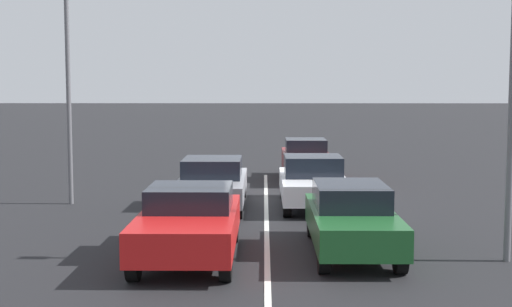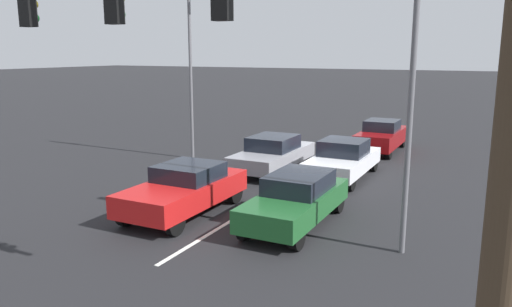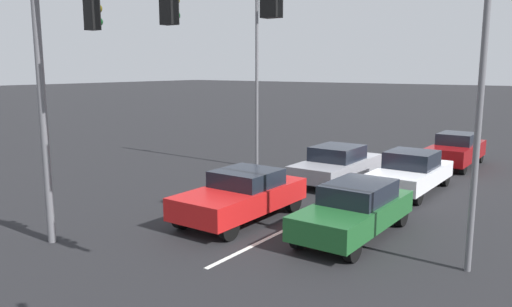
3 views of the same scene
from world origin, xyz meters
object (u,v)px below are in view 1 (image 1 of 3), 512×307
street_lamp_left_shoulder (506,47)px  street_lamp_right_shoulder (74,46)px  car_white_leftlane_second (313,182)px  car_darkgreen_leftlane_front (351,218)px  car_red_midlane_front (189,222)px  car_gray_midlane_second (212,183)px  car_maroon_leftlane_third (306,159)px

street_lamp_left_shoulder → street_lamp_right_shoulder: bearing=-33.6°
car_white_leftlane_second → street_lamp_right_shoulder: 8.13m
car_darkgreen_leftlane_front → street_lamp_right_shoulder: 10.51m
car_white_leftlane_second → car_red_midlane_front: bearing=64.9°
car_white_leftlane_second → car_gray_midlane_second: 2.95m
car_darkgreen_leftlane_front → car_white_leftlane_second: (0.42, -5.79, -0.01)m
car_red_midlane_front → street_lamp_right_shoulder: bearing=-58.9°
car_gray_midlane_second → street_lamp_left_shoulder: bearing=134.6°
car_maroon_leftlane_third → car_red_midlane_front: bearing=75.8°
car_red_midlane_front → car_maroon_leftlane_third: size_ratio=1.01×
car_white_leftlane_second → street_lamp_left_shoulder: street_lamp_left_shoulder is taller
car_darkgreen_leftlane_front → car_gray_midlane_second: (3.37, -5.69, -0.03)m
car_white_leftlane_second → street_lamp_left_shoulder: (-3.35, 6.50, 3.58)m
car_red_midlane_front → car_gray_midlane_second: size_ratio=0.94×
car_maroon_leftlane_third → street_lamp_left_shoulder: bearing=104.6°
car_darkgreen_leftlane_front → street_lamp_left_shoulder: (-2.93, 0.71, 3.57)m
car_gray_midlane_second → car_maroon_leftlane_third: 6.76m
car_white_leftlane_second → street_lamp_left_shoulder: 8.14m
car_white_leftlane_second → street_lamp_left_shoulder: bearing=117.3°
car_gray_midlane_second → street_lamp_right_shoulder: bearing=-7.2°
street_lamp_right_shoulder → car_maroon_leftlane_third: bearing=-142.6°
car_red_midlane_front → car_gray_midlane_second: bearing=-90.3°
car_darkgreen_leftlane_front → street_lamp_right_shoulder: (7.49, -6.21, 3.98)m
street_lamp_right_shoulder → street_lamp_left_shoulder: street_lamp_right_shoulder is taller
street_lamp_right_shoulder → car_white_leftlane_second: bearing=176.6°
car_maroon_leftlane_third → street_lamp_left_shoulder: size_ratio=0.59×
car_gray_midlane_second → street_lamp_left_shoulder: (-6.30, 6.39, 3.60)m
car_darkgreen_leftlane_front → car_white_leftlane_second: 5.81m
car_red_midlane_front → car_maroon_leftlane_third: (-3.11, -12.28, 0.01)m
street_lamp_left_shoulder → car_darkgreen_leftlane_front: bearing=-13.6°
car_white_leftlane_second → car_maroon_leftlane_third: size_ratio=1.01×
car_red_midlane_front → street_lamp_right_shoulder: street_lamp_right_shoulder is taller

